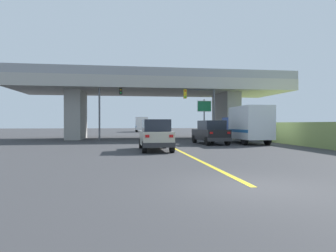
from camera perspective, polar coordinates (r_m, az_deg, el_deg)
ground at (r=35.97m, az=-2.70°, el=-2.35°), size 160.00×160.00×0.00m
overpass_bridge at (r=36.10m, az=-2.70°, el=6.17°), size 30.99×10.03×7.57m
lane_divider_stripe at (r=20.78m, az=1.50°, el=-4.39°), size 0.20×25.11×0.01m
suv_lead at (r=19.67m, az=-2.40°, el=-1.71°), size 1.92×4.65×2.02m
suv_crossing at (r=26.06m, az=8.04°, el=-1.19°), size 2.27×4.69×2.02m
box_truck at (r=27.44m, az=14.73°, el=0.27°), size 2.33×6.50×3.23m
traffic_signal_nearside at (r=32.26m, az=6.86°, el=4.21°), size 3.40×0.36×6.15m
traffic_signal_farside at (r=31.32m, az=-11.54°, el=4.44°), size 2.39×0.36×6.20m
highway_sign at (r=33.46m, az=6.87°, el=3.00°), size 1.57×0.17×4.43m
semi_truck_distant at (r=64.55m, az=-5.07°, el=0.34°), size 2.33×6.65×3.11m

